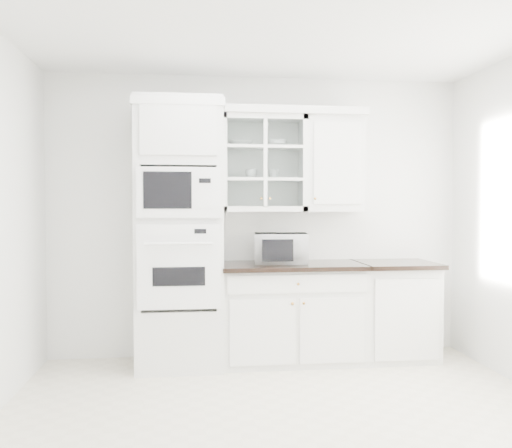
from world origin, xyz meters
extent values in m
cube|color=beige|center=(0.00, 0.00, 0.01)|extent=(4.00, 3.50, 0.01)
cube|color=white|center=(0.00, 1.74, 1.35)|extent=(4.00, 0.02, 2.70)
cube|color=white|center=(0.00, 0.00, 2.69)|extent=(4.00, 3.50, 0.02)
cube|color=silver|center=(-0.75, 1.43, 1.20)|extent=(0.76, 0.65, 2.40)
cube|color=white|center=(-0.75, 1.09, 0.94)|extent=(0.70, 0.03, 0.72)
cube|color=black|center=(-0.75, 1.07, 0.86)|extent=(0.44, 0.01, 0.16)
cube|color=white|center=(-0.75, 1.09, 1.56)|extent=(0.70, 0.03, 0.43)
cube|color=black|center=(-0.84, 1.07, 1.58)|extent=(0.40, 0.01, 0.31)
cube|color=silver|center=(0.28, 1.45, 0.44)|extent=(1.30, 0.60, 0.88)
cube|color=black|center=(0.28, 1.42, 0.90)|extent=(1.32, 0.67, 0.04)
cube|color=silver|center=(1.28, 1.45, 0.44)|extent=(0.70, 0.60, 0.88)
cube|color=black|center=(1.28, 1.42, 0.90)|extent=(0.72, 0.67, 0.04)
cube|color=silver|center=(0.03, 1.58, 1.85)|extent=(0.80, 0.33, 0.90)
cube|color=silver|center=(0.03, 1.58, 1.70)|extent=(0.74, 0.29, 0.02)
cube|color=silver|center=(0.03, 1.58, 2.00)|extent=(0.74, 0.29, 0.02)
cube|color=silver|center=(0.71, 1.58, 1.85)|extent=(0.55, 0.33, 0.90)
cube|color=white|center=(-0.07, 1.56, 2.33)|extent=(2.14, 0.38, 0.07)
imported|color=white|center=(0.18, 1.44, 1.06)|extent=(0.53, 0.46, 0.28)
imported|color=white|center=(-0.18, 1.60, 2.04)|extent=(0.25, 0.25, 0.06)
imported|color=white|center=(0.15, 1.59, 2.04)|extent=(0.24, 0.24, 0.06)
imported|color=white|center=(-0.08, 1.58, 1.75)|extent=(0.13, 0.13, 0.09)
imported|color=white|center=(0.13, 1.57, 1.76)|extent=(0.12, 0.12, 0.09)
camera|label=1|loc=(-0.63, -3.50, 1.46)|focal=38.00mm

